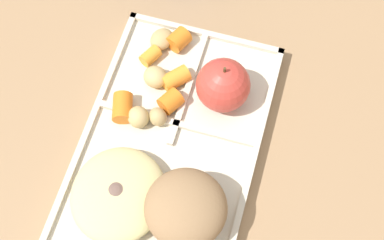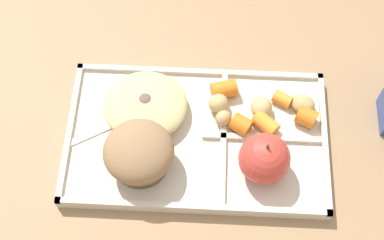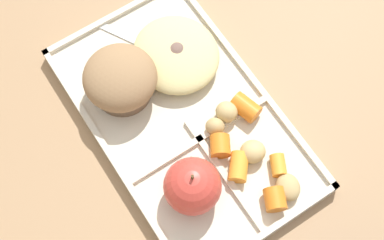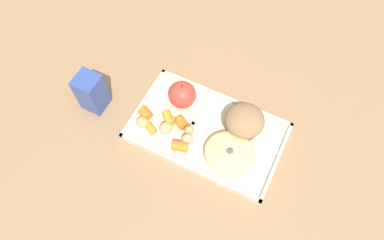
# 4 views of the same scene
# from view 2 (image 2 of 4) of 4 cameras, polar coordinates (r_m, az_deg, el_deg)

# --- Properties ---
(ground) EXTENTS (6.00, 6.00, 0.00)m
(ground) POSITION_cam_2_polar(r_m,az_deg,el_deg) (0.81, 0.46, -2.15)
(ground) COLOR #997551
(lunch_tray) EXTENTS (0.37, 0.22, 0.02)m
(lunch_tray) POSITION_cam_2_polar(r_m,az_deg,el_deg) (0.81, 0.54, -1.89)
(lunch_tray) COLOR beige
(lunch_tray) RESTS_ON ground
(green_apple) EXTENTS (0.07, 0.07, 0.08)m
(green_apple) POSITION_cam_2_polar(r_m,az_deg,el_deg) (0.75, 7.41, -3.95)
(green_apple) COLOR #C63D33
(green_apple) RESTS_ON lunch_tray
(bran_muffin) EXTENTS (0.10, 0.10, 0.07)m
(bran_muffin) POSITION_cam_2_polar(r_m,az_deg,el_deg) (0.75, -5.45, -3.44)
(bran_muffin) COLOR brown
(bran_muffin) RESTS_ON lunch_tray
(carrot_slice_near_corner) EXTENTS (0.04, 0.04, 0.03)m
(carrot_slice_near_corner) POSITION_cam_2_polar(r_m,az_deg,el_deg) (0.80, 5.05, -0.48)
(carrot_slice_near_corner) COLOR orange
(carrot_slice_near_corner) RESTS_ON lunch_tray
(carrot_slice_back) EXTENTS (0.03, 0.03, 0.02)m
(carrot_slice_back) POSITION_cam_2_polar(r_m,az_deg,el_deg) (0.83, 9.22, 2.12)
(carrot_slice_back) COLOR orange
(carrot_slice_back) RESTS_ON lunch_tray
(carrot_slice_tilted) EXTENTS (0.04, 0.04, 0.03)m
(carrot_slice_tilted) POSITION_cam_2_polar(r_m,az_deg,el_deg) (0.82, 11.63, 0.31)
(carrot_slice_tilted) COLOR orange
(carrot_slice_tilted) RESTS_ON lunch_tray
(carrot_slice_edge) EXTENTS (0.04, 0.03, 0.03)m
(carrot_slice_edge) POSITION_cam_2_polar(r_m,az_deg,el_deg) (0.82, 3.30, 3.13)
(carrot_slice_edge) COLOR orange
(carrot_slice_edge) RESTS_ON lunch_tray
(carrot_slice_large) EXTENTS (0.04, 0.04, 0.02)m
(carrot_slice_large) POSITION_cam_2_polar(r_m,az_deg,el_deg) (0.80, 7.56, -0.39)
(carrot_slice_large) COLOR orange
(carrot_slice_large) RESTS_ON lunch_tray
(potato_chunk_large) EXTENTS (0.03, 0.03, 0.02)m
(potato_chunk_large) POSITION_cam_2_polar(r_m,az_deg,el_deg) (0.80, 3.23, 0.17)
(potato_chunk_large) COLOR tan
(potato_chunk_large) RESTS_ON lunch_tray
(potato_chunk_golden) EXTENTS (0.04, 0.04, 0.03)m
(potato_chunk_golden) POSITION_cam_2_polar(r_m,az_deg,el_deg) (0.81, 7.10, 1.31)
(potato_chunk_golden) COLOR tan
(potato_chunk_golden) RESTS_ON lunch_tray
(potato_chunk_wedge) EXTENTS (0.04, 0.04, 0.03)m
(potato_chunk_wedge) POSITION_cam_2_polar(r_m,az_deg,el_deg) (0.81, 2.71, 1.71)
(potato_chunk_wedge) COLOR tan
(potato_chunk_wedge) RESTS_ON lunch_tray
(potato_chunk_browned) EXTENTS (0.04, 0.04, 0.02)m
(potato_chunk_browned) POSITION_cam_2_polar(r_m,az_deg,el_deg) (0.83, 11.26, 1.64)
(potato_chunk_browned) COLOR tan
(potato_chunk_browned) RESTS_ON lunch_tray
(egg_noodle_pile) EXTENTS (0.12, 0.11, 0.03)m
(egg_noodle_pile) POSITION_cam_2_polar(r_m,az_deg,el_deg) (0.81, -4.79, 1.50)
(egg_noodle_pile) COLOR #D6C684
(egg_noodle_pile) RESTS_ON lunch_tray
(meatball_back) EXTENTS (0.04, 0.04, 0.04)m
(meatball_back) POSITION_cam_2_polar(r_m,az_deg,el_deg) (0.81, -4.75, 1.63)
(meatball_back) COLOR brown
(meatball_back) RESTS_ON lunch_tray
(meatball_center) EXTENTS (0.03, 0.03, 0.03)m
(meatball_center) POSITION_cam_2_polar(r_m,az_deg,el_deg) (0.80, -4.55, 0.87)
(meatball_center) COLOR brown
(meatball_center) RESTS_ON lunch_tray
(plastic_fork) EXTENTS (0.14, 0.09, 0.00)m
(plastic_fork) POSITION_cam_2_polar(r_m,az_deg,el_deg) (0.81, -7.05, -0.21)
(plastic_fork) COLOR white
(plastic_fork) RESTS_ON lunch_tray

